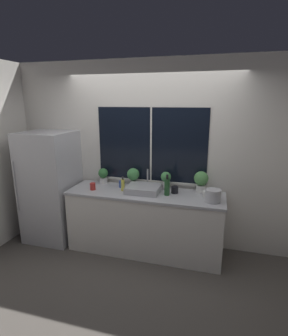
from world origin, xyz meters
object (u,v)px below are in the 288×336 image
potted_plant_center_right (166,179)px  potted_plant_far_right (201,180)px  soap_bottle (123,185)px  refrigerator (51,186)px  potted_plant_far_left (103,175)px  mug_black (175,190)px  kettle (213,195)px  potted_plant_center_left (133,175)px  sink (144,189)px  bottle_tall (167,187)px  mug_red (93,186)px  mug_white (205,194)px  mug_blue (122,184)px

potted_plant_center_right → potted_plant_far_right: (0.49, 0.00, 0.02)m
potted_plant_center_right → soap_bottle: 0.62m
refrigerator → potted_plant_far_left: size_ratio=7.14×
mug_black → kettle: (0.51, -0.19, 0.04)m
refrigerator → potted_plant_far_right: 2.27m
potted_plant_center_left → kettle: potted_plant_center_left is taller
potted_plant_center_right → refrigerator: bearing=-172.4°
refrigerator → kettle: (2.42, -0.10, 0.14)m
sink → bottle_tall: bearing=-6.9°
mug_red → mug_white: size_ratio=1.17×
bottle_tall → mug_blue: 0.72m
potted_plant_center_left → potted_plant_center_right: bearing=0.0°
potted_plant_center_left → mug_red: bearing=-147.2°
potted_plant_center_left → kettle: (1.16, -0.34, -0.07)m
bottle_tall → mug_white: (0.50, 0.06, -0.08)m
potted_plant_far_right → kettle: size_ratio=1.48×
potted_plant_far_right → mug_red: 1.53m
soap_bottle → potted_plant_center_left: bearing=72.5°
refrigerator → sink: 1.48m
bottle_tall → kettle: bottle_tall is taller
potted_plant_center_left → potted_plant_center_right: (0.49, 0.00, -0.01)m
mug_black → mug_blue: 0.79m
potted_plant_center_right → potted_plant_far_right: potted_plant_far_right is taller
bottle_tall → mug_black: size_ratio=2.99×
refrigerator → mug_blue: refrigerator is taller
potted_plant_far_right → soap_bottle: size_ratio=1.43×
refrigerator → kettle: 2.43m
bottle_tall → potted_plant_far_right: bearing=31.0°
potted_plant_center_right → mug_white: 0.61m
potted_plant_far_right → bottle_tall: potted_plant_far_right is taller
potted_plant_center_right → mug_black: 0.24m
potted_plant_far_right → potted_plant_center_left: bearing=180.0°
refrigerator → potted_plant_far_right: size_ratio=5.73×
refrigerator → potted_plant_center_left: refrigerator is taller
refrigerator → mug_black: bearing=2.5°
potted_plant_far_left → mug_red: potted_plant_far_left is taller
potted_plant_center_right → kettle: bearing=-26.8°
soap_bottle → mug_white: soap_bottle is taller
mug_black → mug_red: size_ratio=0.98×
potted_plant_far_right → mug_blue: (-1.13, -0.11, -0.12)m
potted_plant_center_left → kettle: 1.21m
refrigerator → potted_plant_far_right: refrigerator is taller
mug_red → kettle: bearing=-0.4°
mug_black → mug_red: 1.16m
potted_plant_far_left → sink: bearing=-17.1°
potted_plant_center_left → potted_plant_far_left: bearing=180.0°
mug_red → kettle: 1.67m
sink → mug_black: 0.43m
potted_plant_center_right → potted_plant_center_left: bearing=180.0°
refrigerator → mug_blue: (1.11, 0.12, 0.10)m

